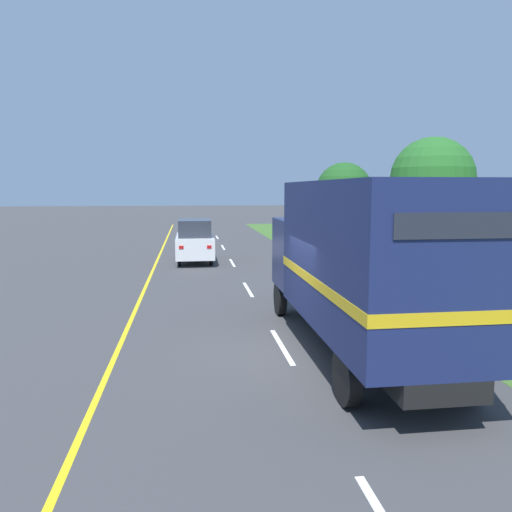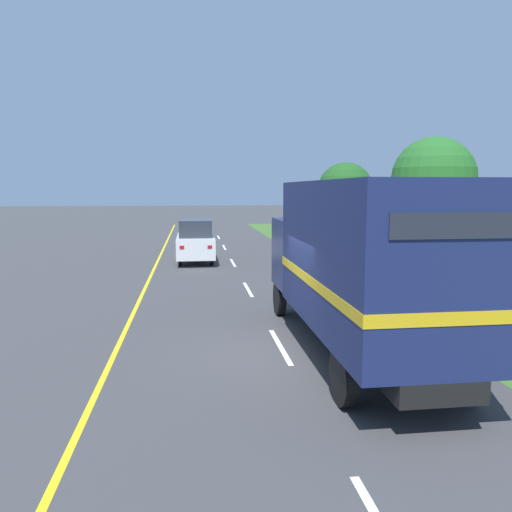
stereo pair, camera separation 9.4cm
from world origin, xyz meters
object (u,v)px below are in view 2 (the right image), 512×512
object	(u,v)px
highway_sign	(381,236)
roadside_tree_mid	(345,191)
roadside_tree_near	(433,179)
horse_trailer_truck	(360,261)
lead_car_white	(195,241)

from	to	relation	value
highway_sign	roadside_tree_mid	bearing A→B (deg)	78.81
roadside_tree_near	roadside_tree_mid	world-z (taller)	roadside_tree_near
horse_trailer_truck	roadside_tree_mid	world-z (taller)	roadside_tree_mid
lead_car_white	roadside_tree_near	bearing A→B (deg)	1.83
lead_car_white	highway_sign	distance (m)	9.25
roadside_tree_near	roadside_tree_mid	xyz separation A→B (m)	(-2.50, 7.24, -0.64)
lead_car_white	roadside_tree_near	world-z (taller)	roadside_tree_near
roadside_tree_near	highway_sign	bearing A→B (deg)	-130.77
roadside_tree_near	roadside_tree_mid	size ratio (longest dim) A/B	1.18
highway_sign	roadside_tree_near	distance (m)	8.18
lead_car_white	roadside_tree_mid	bearing A→B (deg)	37.38
highway_sign	roadside_tree_near	size ratio (longest dim) A/B	0.44
roadside_tree_near	lead_car_white	bearing A→B (deg)	-178.17
horse_trailer_truck	highway_sign	bearing A→B (deg)	66.17
lead_car_white	horse_trailer_truck	bearing A→B (deg)	-77.09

